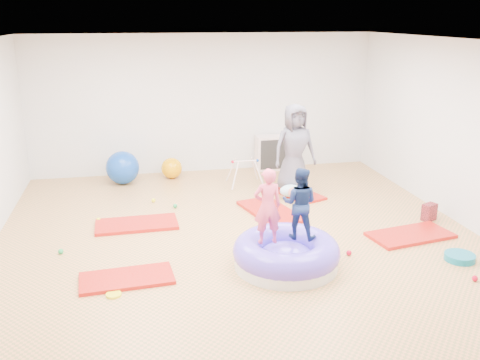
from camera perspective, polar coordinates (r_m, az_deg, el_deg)
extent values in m
cube|color=#D58A51|center=(7.59, 0.45, -7.16)|extent=(7.00, 8.00, 0.01)
cube|color=silver|center=(6.93, 0.51, 14.45)|extent=(7.00, 8.00, 0.01)
cube|color=silver|center=(11.00, -3.87, 8.09)|extent=(7.00, 0.01, 2.80)
cube|color=silver|center=(3.57, 14.21, -12.40)|extent=(7.00, 0.01, 2.80)
cube|color=silver|center=(8.55, 24.14, 4.00)|extent=(0.01, 8.00, 2.80)
cube|color=#A32B20|center=(6.84, -11.99, -10.23)|extent=(1.18, 0.66, 0.05)
cube|color=#A32B20|center=(8.47, -10.96, -4.65)|extent=(1.27, 0.66, 0.05)
cube|color=#A32B20|center=(8.86, 3.26, -3.35)|extent=(0.94, 1.40, 0.05)
cube|color=#A32B20|center=(8.31, 17.71, -5.62)|extent=(1.31, 0.82, 0.05)
cube|color=#A32B20|center=(9.80, 6.10, -1.41)|extent=(0.88, 1.18, 0.04)
cylinder|color=silver|center=(7.04, 4.93, -8.60)|extent=(1.35, 1.35, 0.15)
torus|color=#5740D5|center=(6.98, 4.95, -7.55)|extent=(1.39, 1.39, 0.37)
ellipsoid|color=#5740D5|center=(7.02, 4.94, -8.20)|extent=(0.74, 0.74, 0.33)
imported|color=#E6496B|center=(6.68, 2.96, -2.41)|extent=(0.36, 0.24, 0.98)
imported|color=#13244F|center=(6.87, 6.39, -2.10)|extent=(0.57, 0.52, 0.94)
imported|color=#525161|center=(9.62, 5.83, 3.36)|extent=(0.84, 0.59, 1.61)
ellipsoid|color=#A1D3EB|center=(9.51, 5.39, -1.14)|extent=(0.38, 0.25, 0.22)
sphere|color=tan|center=(9.34, 5.70, -1.32)|extent=(0.18, 0.18, 0.18)
sphere|color=#1B9545|center=(9.44, 6.84, -2.07)|extent=(0.07, 0.07, 0.07)
sphere|color=#1B9545|center=(7.77, -18.58, -7.24)|extent=(0.07, 0.07, 0.07)
sphere|color=yellow|center=(9.45, -9.22, -2.15)|extent=(0.07, 0.07, 0.07)
sphere|color=red|center=(7.27, 23.77, -9.59)|extent=(0.07, 0.07, 0.07)
sphere|color=#0F3FA6|center=(7.32, 2.19, -7.81)|extent=(0.07, 0.07, 0.07)
sphere|color=yellow|center=(8.74, -14.86, -4.14)|extent=(0.07, 0.07, 0.07)
sphere|color=#1B9545|center=(9.13, -6.93, -2.77)|extent=(0.07, 0.07, 0.07)
sphere|color=red|center=(7.48, 11.54, -7.62)|extent=(0.07, 0.07, 0.07)
sphere|color=red|center=(7.33, 10.11, -8.06)|extent=(0.07, 0.07, 0.07)
sphere|color=#0F3FA6|center=(10.54, -12.41, 1.29)|extent=(0.64, 0.64, 0.64)
sphere|color=#E59600|center=(10.75, -7.30, 1.26)|extent=(0.42, 0.42, 0.42)
cylinder|color=silver|center=(9.94, -0.51, 0.43)|extent=(0.19, 0.19, 0.50)
cylinder|color=silver|center=(10.34, -0.96, 1.10)|extent=(0.19, 0.19, 0.50)
cylinder|color=silver|center=(10.03, 2.10, 0.58)|extent=(0.19, 0.19, 0.50)
cylinder|color=silver|center=(10.43, 1.55, 1.24)|extent=(0.19, 0.19, 0.50)
cylinder|color=silver|center=(10.13, 0.55, 2.03)|extent=(0.48, 0.03, 0.03)
sphere|color=red|center=(10.08, -0.80, 1.95)|extent=(0.06, 0.06, 0.06)
sphere|color=#0F3FA6|center=(10.18, 1.88, 2.10)|extent=(0.06, 0.06, 0.06)
cube|color=silver|center=(11.29, 3.54, 2.95)|extent=(0.72, 0.35, 0.72)
cube|color=#252525|center=(11.13, 3.77, 2.74)|extent=(0.62, 0.02, 0.62)
cube|color=silver|center=(11.24, 3.61, 2.88)|extent=(0.02, 0.25, 0.64)
cube|color=silver|center=(11.24, 3.61, 2.88)|extent=(0.64, 0.25, 0.02)
cylinder|color=#0B6580|center=(7.77, 22.39, -7.62)|extent=(0.40, 0.40, 0.09)
cube|color=#B32430|center=(9.02, 19.53, -3.24)|extent=(0.27, 0.23, 0.27)
cylinder|color=yellow|center=(6.53, -13.33, -11.81)|extent=(0.18, 0.18, 0.03)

